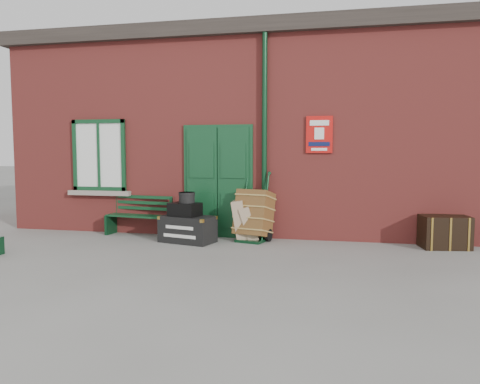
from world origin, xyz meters
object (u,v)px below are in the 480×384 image
(houdini_trunk, at_px, (188,229))
(porter_trolley, at_px, (254,215))
(dark_trunk, at_px, (445,232))
(bench, at_px, (140,215))

(houdini_trunk, bearing_deg, porter_trolley, 34.09)
(porter_trolley, bearing_deg, houdini_trunk, -145.35)
(porter_trolley, distance_m, dark_trunk, 3.47)
(houdini_trunk, xyz_separation_m, dark_trunk, (4.68, 0.45, 0.04))
(houdini_trunk, relative_size, dark_trunk, 1.24)
(bench, relative_size, houdini_trunk, 1.39)
(houdini_trunk, height_order, porter_trolley, porter_trolley)
(bench, height_order, porter_trolley, porter_trolley)
(houdini_trunk, xyz_separation_m, porter_trolley, (1.21, 0.43, 0.26))
(bench, height_order, dark_trunk, bench)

